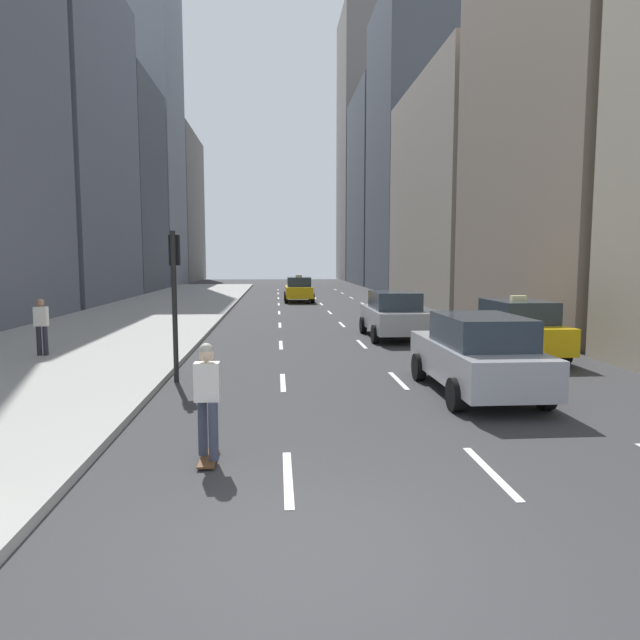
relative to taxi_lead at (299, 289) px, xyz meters
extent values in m
plane|color=#333335|center=(-1.20, -34.10, -0.88)|extent=(160.00, 160.00, 0.00)
cube|color=#9E9E99|center=(-8.20, -7.10, -0.81)|extent=(8.00, 66.00, 0.15)
cube|color=white|center=(-1.40, -32.10, -0.87)|extent=(0.12, 2.00, 0.01)
cube|color=white|center=(-1.40, -26.10, -0.87)|extent=(0.12, 2.00, 0.01)
cube|color=white|center=(-1.40, -20.10, -0.87)|extent=(0.12, 2.00, 0.01)
cube|color=white|center=(-1.40, -14.10, -0.87)|extent=(0.12, 2.00, 0.01)
cube|color=white|center=(-1.40, -8.10, -0.87)|extent=(0.12, 2.00, 0.01)
cube|color=white|center=(-1.40, -2.10, -0.87)|extent=(0.12, 2.00, 0.01)
cube|color=white|center=(-1.40, 3.90, -0.87)|extent=(0.12, 2.00, 0.01)
cube|color=white|center=(-1.40, 9.90, -0.87)|extent=(0.12, 2.00, 0.01)
cube|color=white|center=(-1.40, 15.90, -0.87)|extent=(0.12, 2.00, 0.01)
cube|color=white|center=(1.40, -32.10, -0.87)|extent=(0.12, 2.00, 0.01)
cube|color=white|center=(1.40, -26.10, -0.87)|extent=(0.12, 2.00, 0.01)
cube|color=white|center=(1.40, -20.10, -0.87)|extent=(0.12, 2.00, 0.01)
cube|color=white|center=(1.40, -14.10, -0.87)|extent=(0.12, 2.00, 0.01)
cube|color=white|center=(1.40, -8.10, -0.87)|extent=(0.12, 2.00, 0.01)
cube|color=white|center=(1.40, -2.10, -0.87)|extent=(0.12, 2.00, 0.01)
cube|color=white|center=(1.40, 3.90, -0.87)|extent=(0.12, 2.00, 0.01)
cube|color=white|center=(1.40, 9.90, -0.87)|extent=(0.12, 2.00, 0.01)
cube|color=white|center=(1.40, 15.90, -0.87)|extent=(0.12, 2.00, 0.01)
cube|color=white|center=(4.20, -26.10, -0.87)|extent=(0.12, 2.00, 0.01)
cube|color=white|center=(4.20, -20.10, -0.87)|extent=(0.12, 2.00, 0.01)
cube|color=white|center=(4.20, -14.10, -0.87)|extent=(0.12, 2.00, 0.01)
cube|color=white|center=(4.20, -8.10, -0.87)|extent=(0.12, 2.00, 0.01)
cube|color=white|center=(4.20, -2.10, -0.87)|extent=(0.12, 2.00, 0.01)
cube|color=white|center=(4.20, 3.90, -0.87)|extent=(0.12, 2.00, 0.01)
cube|color=white|center=(4.20, 9.90, -0.87)|extent=(0.12, 2.00, 0.01)
cube|color=white|center=(4.20, 15.90, -0.87)|extent=(0.12, 2.00, 0.01)
cube|color=slate|center=(-15.20, 0.17, 9.88)|extent=(6.00, 14.04, 21.52)
cube|color=#4C515B|center=(-15.20, 13.07, 8.37)|extent=(6.00, 11.30, 18.51)
cube|color=gray|center=(-15.20, 25.14, 18.04)|extent=(6.00, 11.43, 37.85)
cube|color=slate|center=(-15.20, 39.86, 8.94)|extent=(6.00, 16.91, 19.64)
cube|color=gray|center=(10.80, -1.02, 6.53)|extent=(6.00, 16.69, 14.83)
cube|color=#4C515B|center=(10.80, 13.98, 12.29)|extent=(6.00, 12.89, 26.33)
cube|color=#4C515B|center=(10.80, 28.94, 10.37)|extent=(6.00, 15.15, 22.50)
cube|color=slate|center=(10.80, 43.57, 17.80)|extent=(6.00, 12.12, 37.36)
cube|color=yellow|center=(0.00, 0.07, -0.17)|extent=(1.80, 4.40, 0.76)
cube|color=#28333D|center=(0.00, -0.19, 0.53)|extent=(1.58, 2.29, 0.64)
cube|color=#F2E599|center=(0.00, -0.19, 0.92)|extent=(0.44, 0.20, 0.14)
cylinder|color=black|center=(-0.90, 1.43, -0.55)|extent=(0.22, 0.66, 0.66)
cylinder|color=black|center=(0.90, 1.43, -0.55)|extent=(0.22, 0.66, 0.66)
cylinder|color=black|center=(-0.90, -1.29, -0.55)|extent=(0.22, 0.66, 0.66)
cylinder|color=black|center=(0.90, -1.29, -0.55)|extent=(0.22, 0.66, 0.66)
cube|color=yellow|center=(5.60, -22.93, -0.17)|extent=(1.80, 4.40, 0.76)
cube|color=#28333D|center=(5.60, -23.19, 0.53)|extent=(1.58, 2.29, 0.64)
cube|color=#F2E599|center=(5.60, -23.19, 0.92)|extent=(0.44, 0.20, 0.14)
cylinder|color=black|center=(4.70, -21.57, -0.55)|extent=(0.22, 0.66, 0.66)
cylinder|color=black|center=(6.50, -21.57, -0.55)|extent=(0.22, 0.66, 0.66)
cylinder|color=black|center=(4.70, -24.29, -0.55)|extent=(0.22, 0.66, 0.66)
cylinder|color=black|center=(6.50, -24.29, -0.55)|extent=(0.22, 0.66, 0.66)
cube|color=#9EA0A5|center=(2.80, -18.55, -0.16)|extent=(1.80, 4.47, 0.78)
cube|color=#28333D|center=(2.80, -18.82, 0.55)|extent=(1.58, 2.32, 0.64)
cylinder|color=black|center=(1.90, -17.17, -0.55)|extent=(0.22, 0.66, 0.66)
cylinder|color=black|center=(3.70, -17.17, -0.55)|extent=(0.22, 0.66, 0.66)
cylinder|color=black|center=(1.90, -19.94, -0.55)|extent=(0.22, 0.66, 0.66)
cylinder|color=black|center=(3.70, -19.94, -0.55)|extent=(0.22, 0.66, 0.66)
cube|color=#9EA0A5|center=(2.80, -27.52, -0.16)|extent=(1.80, 4.61, 0.78)
cube|color=#28333D|center=(2.80, -27.80, 0.55)|extent=(1.58, 2.40, 0.64)
cylinder|color=black|center=(1.90, -26.10, -0.55)|extent=(0.22, 0.66, 0.66)
cylinder|color=black|center=(3.70, -26.10, -0.55)|extent=(0.22, 0.66, 0.66)
cylinder|color=black|center=(1.90, -28.95, -0.55)|extent=(0.22, 0.66, 0.66)
cylinder|color=black|center=(3.70, -28.95, -0.55)|extent=(0.22, 0.66, 0.66)
cube|color=brown|center=(-2.54, -31.38, -0.83)|extent=(0.24, 0.80, 0.03)
cylinder|color=black|center=(-2.54, -31.10, -0.86)|extent=(0.18, 0.05, 0.05)
cylinder|color=black|center=(-2.54, -31.66, -0.86)|extent=(0.18, 0.05, 0.05)
cylinder|color=#383D51|center=(-2.63, -31.26, -0.40)|extent=(0.14, 0.14, 0.84)
cylinder|color=#383D51|center=(-2.45, -31.50, -0.40)|extent=(0.14, 0.14, 0.84)
cube|color=silver|center=(-2.54, -31.38, 0.30)|extent=(0.36, 0.22, 0.56)
sphere|color=beige|center=(-2.54, -31.38, 0.70)|extent=(0.22, 0.22, 0.22)
sphere|color=#B2AD9E|center=(-2.54, -31.38, 0.76)|extent=(0.20, 0.20, 0.20)
cylinder|color=#23232D|center=(-8.44, -22.53, -0.30)|extent=(0.14, 0.14, 0.86)
cylinder|color=#23232D|center=(-8.26, -22.53, -0.30)|extent=(0.14, 0.14, 0.86)
cube|color=silver|center=(-8.35, -22.53, 0.41)|extent=(0.36, 0.22, 0.56)
sphere|color=#9E7051|center=(-8.35, -22.53, 0.81)|extent=(0.22, 0.22, 0.22)
cylinder|color=black|center=(-3.95, -25.82, 0.92)|extent=(0.12, 0.12, 3.60)
cube|color=black|center=(-3.95, -25.64, 2.27)|extent=(0.24, 0.20, 0.72)
sphere|color=red|center=(-3.95, -25.53, 2.50)|extent=(0.14, 0.14, 0.14)
sphere|color=#4C3F14|center=(-3.95, -25.53, 2.27)|extent=(0.14, 0.14, 0.14)
sphere|color=#198C2D|center=(-3.95, -25.53, 2.04)|extent=(0.14, 0.14, 0.14)
camera|label=1|loc=(-1.53, -39.51, 2.05)|focal=32.00mm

